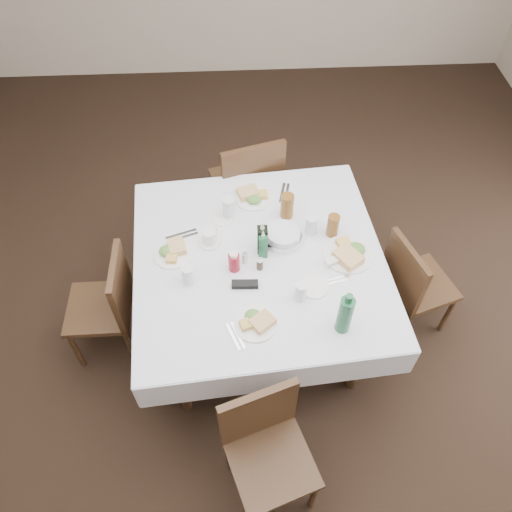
# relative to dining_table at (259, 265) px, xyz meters

# --- Properties ---
(ground_plane) EXTENTS (7.00, 7.00, 0.00)m
(ground_plane) POSITION_rel_dining_table_xyz_m (-0.09, -0.17, -0.69)
(ground_plane) COLOR black
(room_shell) EXTENTS (6.04, 7.04, 2.80)m
(room_shell) POSITION_rel_dining_table_xyz_m (-0.09, -0.17, 1.02)
(room_shell) COLOR #B9AD9A
(room_shell) RESTS_ON ground
(dining_table) EXTENTS (1.59, 1.59, 0.76)m
(dining_table) POSITION_rel_dining_table_xyz_m (0.00, 0.00, 0.00)
(dining_table) COLOR black
(dining_table) RESTS_ON ground
(chair_north) EXTENTS (0.56, 0.56, 0.95)m
(chair_north) POSITION_rel_dining_table_xyz_m (-0.03, 0.88, -0.14)
(chair_north) COLOR black
(chair_north) RESTS_ON ground
(chair_south) EXTENTS (0.51, 0.51, 0.86)m
(chair_south) POSITION_rel_dining_table_xyz_m (-0.02, -0.99, -0.20)
(chair_south) COLOR black
(chair_south) RESTS_ON ground
(chair_east) EXTENTS (0.49, 0.49, 0.83)m
(chair_east) POSITION_rel_dining_table_xyz_m (0.98, -0.02, -0.22)
(chair_east) COLOR black
(chair_east) RESTS_ON ground
(chair_west) EXTENTS (0.40, 0.40, 0.83)m
(chair_west) POSITION_rel_dining_table_xyz_m (-0.93, -0.07, -0.21)
(chair_west) COLOR black
(chair_west) RESTS_ON ground
(meal_north) EXTENTS (0.25, 0.25, 0.05)m
(meal_north) POSITION_rel_dining_table_xyz_m (-0.01, 0.49, 0.09)
(meal_north) COLOR white
(meal_north) RESTS_ON dining_table
(meal_south) EXTENTS (0.23, 0.23, 0.05)m
(meal_south) POSITION_rel_dining_table_xyz_m (-0.04, -0.45, 0.09)
(meal_south) COLOR white
(meal_south) RESTS_ON dining_table
(meal_east) EXTENTS (0.29, 0.29, 0.06)m
(meal_east) POSITION_rel_dining_table_xyz_m (0.52, -0.02, 0.10)
(meal_east) COLOR white
(meal_east) RESTS_ON dining_table
(meal_west) EXTENTS (0.23, 0.23, 0.05)m
(meal_west) POSITION_rel_dining_table_xyz_m (-0.51, 0.05, 0.09)
(meal_west) COLOR white
(meal_west) RESTS_ON dining_table
(side_plate_a) EXTENTS (0.14, 0.14, 0.01)m
(side_plate_a) POSITION_rel_dining_table_xyz_m (-0.21, 0.32, 0.08)
(side_plate_a) COLOR white
(side_plate_a) RESTS_ON dining_table
(side_plate_b) EXTENTS (0.16, 0.16, 0.01)m
(side_plate_b) POSITION_rel_dining_table_xyz_m (0.29, -0.24, 0.08)
(side_plate_b) COLOR white
(side_plate_b) RESTS_ON dining_table
(water_n) EXTENTS (0.08, 0.08, 0.14)m
(water_n) POSITION_rel_dining_table_xyz_m (-0.17, 0.34, 0.14)
(water_n) COLOR silver
(water_n) RESTS_ON dining_table
(water_s) EXTENTS (0.07, 0.07, 0.12)m
(water_s) POSITION_rel_dining_table_xyz_m (0.21, -0.30, 0.13)
(water_s) COLOR silver
(water_s) RESTS_ON dining_table
(water_e) EXTENTS (0.07, 0.07, 0.13)m
(water_e) POSITION_rel_dining_table_xyz_m (0.32, 0.18, 0.14)
(water_e) COLOR silver
(water_e) RESTS_ON dining_table
(water_w) EXTENTS (0.07, 0.07, 0.12)m
(water_w) POSITION_rel_dining_table_xyz_m (-0.41, -0.16, 0.13)
(water_w) COLOR silver
(water_w) RESTS_ON dining_table
(iced_tea_a) EXTENTS (0.08, 0.08, 0.17)m
(iced_tea_a) POSITION_rel_dining_table_xyz_m (0.19, 0.33, 0.16)
(iced_tea_a) COLOR brown
(iced_tea_a) RESTS_ON dining_table
(iced_tea_b) EXTENTS (0.07, 0.07, 0.15)m
(iced_tea_b) POSITION_rel_dining_table_xyz_m (0.45, 0.16, 0.15)
(iced_tea_b) COLOR brown
(iced_tea_b) RESTS_ON dining_table
(bread_basket) EXTENTS (0.22, 0.22, 0.07)m
(bread_basket) POSITION_rel_dining_table_xyz_m (0.15, 0.12, 0.11)
(bread_basket) COLOR silver
(bread_basket) RESTS_ON dining_table
(oil_cruet_dark) EXTENTS (0.06, 0.06, 0.25)m
(oil_cruet_dark) POSITION_rel_dining_table_xyz_m (0.02, 0.05, 0.18)
(oil_cruet_dark) COLOR black
(oil_cruet_dark) RESTS_ON dining_table
(oil_cruet_green) EXTENTS (0.05, 0.05, 0.22)m
(oil_cruet_green) POSITION_rel_dining_table_xyz_m (0.02, 0.01, 0.17)
(oil_cruet_green) COLOR #1B5A35
(oil_cruet_green) RESTS_ON dining_table
(ketchup_bottle) EXTENTS (0.07, 0.07, 0.14)m
(ketchup_bottle) POSITION_rel_dining_table_xyz_m (-0.15, -0.08, 0.14)
(ketchup_bottle) COLOR maroon
(ketchup_bottle) RESTS_ON dining_table
(salt_shaker) EXTENTS (0.03, 0.03, 0.07)m
(salt_shaker) POSITION_rel_dining_table_xyz_m (-0.09, -0.03, 0.11)
(salt_shaker) COLOR white
(salt_shaker) RESTS_ON dining_table
(pepper_shaker) EXTENTS (0.04, 0.04, 0.08)m
(pepper_shaker) POSITION_rel_dining_table_xyz_m (-0.00, -0.08, 0.11)
(pepper_shaker) COLOR #3F3023
(pepper_shaker) RESTS_ON dining_table
(coffee_mug) EXTENTS (0.13, 0.13, 0.10)m
(coffee_mug) POSITION_rel_dining_table_xyz_m (-0.29, 0.13, 0.12)
(coffee_mug) COLOR white
(coffee_mug) RESTS_ON dining_table
(sunglasses) EXTENTS (0.15, 0.05, 0.03)m
(sunglasses) POSITION_rel_dining_table_xyz_m (-0.09, -0.21, 0.09)
(sunglasses) COLOR black
(sunglasses) RESTS_ON dining_table
(green_bottle) EXTENTS (0.08, 0.08, 0.30)m
(green_bottle) POSITION_rel_dining_table_xyz_m (0.41, -0.50, 0.20)
(green_bottle) COLOR #1B5A35
(green_bottle) RESTS_ON dining_table
(sugar_caddy) EXTENTS (0.10, 0.08, 0.04)m
(sugar_caddy) POSITION_rel_dining_table_xyz_m (0.42, -0.07, 0.09)
(sugar_caddy) COLOR white
(sugar_caddy) RESTS_ON dining_table
(cutlery_n) EXTENTS (0.09, 0.19, 0.01)m
(cutlery_n) POSITION_rel_dining_table_xyz_m (0.20, 0.53, 0.08)
(cutlery_n) COLOR silver
(cutlery_n) RESTS_ON dining_table
(cutlery_s) EXTENTS (0.10, 0.18, 0.01)m
(cutlery_s) POSITION_rel_dining_table_xyz_m (-0.15, -0.53, 0.08)
(cutlery_s) COLOR silver
(cutlery_s) RESTS_ON dining_table
(cutlery_e) EXTENTS (0.16, 0.07, 0.01)m
(cutlery_e) POSITION_rel_dining_table_xyz_m (0.43, -0.20, 0.08)
(cutlery_e) COLOR silver
(cutlery_e) RESTS_ON dining_table
(cutlery_w) EXTENTS (0.20, 0.11, 0.01)m
(cutlery_w) POSITION_rel_dining_table_xyz_m (-0.46, 0.19, 0.08)
(cutlery_w) COLOR silver
(cutlery_w) RESTS_ON dining_table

